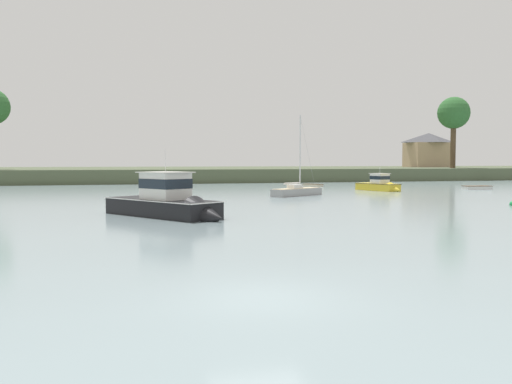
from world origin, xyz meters
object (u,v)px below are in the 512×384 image
dinghy_white (477,188)px  cruiser_black (171,207)px  cruiser_yellow (381,187)px  sailboat_grey (297,194)px  dinghy_cream (313,186)px

dinghy_white → cruiser_black: size_ratio=0.37×
dinghy_white → cruiser_black: cruiser_black is taller
cruiser_yellow → cruiser_black: cruiser_black is taller
cruiser_yellow → sailboat_grey: (-12.39, -6.07, -0.23)m
cruiser_black → dinghy_cream: (22.71, 35.37, -0.47)m
cruiser_black → dinghy_white: bearing=30.7°
sailboat_grey → dinghy_white: 26.07m
cruiser_black → cruiser_yellow: bearing=41.3°
dinghy_white → dinghy_cream: (-16.65, 11.98, -0.02)m
cruiser_yellow → dinghy_white: (12.93, 0.16, -0.29)m
cruiser_yellow → sailboat_grey: sailboat_grey is taller
sailboat_grey → dinghy_white: bearing=13.8°
cruiser_yellow → cruiser_black: size_ratio=0.71×
sailboat_grey → dinghy_cream: 20.16m
sailboat_grey → cruiser_black: sailboat_grey is taller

